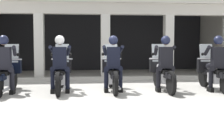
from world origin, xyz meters
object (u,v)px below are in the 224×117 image
object	(u,v)px
motorcycle_left	(61,74)
police_officer_center	(113,59)
motorcycle_far_right	(213,73)
police_officer_left	(60,59)
police_officer_right	(165,59)
police_officer_far_left	(4,59)
motorcycle_right	(162,73)
motorcycle_center	(112,73)
police_officer_far_right	(218,59)
motorcycle_far_left	(8,74)

from	to	relation	value
motorcycle_left	police_officer_center	bearing A→B (deg)	-13.03
police_officer_center	motorcycle_far_right	world-z (taller)	police_officer_center
police_officer_left	police_officer_center	distance (m)	1.47
police_officer_right	police_officer_far_left	bearing A→B (deg)	179.21
police_officer_far_left	motorcycle_right	xyz separation A→B (m)	(4.40, 0.24, -0.44)
motorcycle_center	police_officer_left	bearing A→B (deg)	-162.47
police_officer_far_left	motorcycle_center	distance (m)	2.99
police_officer_far_left	police_officer_center	world-z (taller)	same
motorcycle_left	police_officer_right	size ratio (longest dim) A/B	1.29
police_officer_far_left	police_officer_far_right	size ratio (longest dim) A/B	1.00
motorcycle_center	motorcycle_right	distance (m)	1.47
motorcycle_right	police_officer_far_right	size ratio (longest dim) A/B	1.29
motorcycle_far_right	motorcycle_left	bearing A→B (deg)	175.16
motorcycle_far_left	motorcycle_left	world-z (taller)	same
police_officer_far_left	motorcycle_left	distance (m)	1.57
police_officer_left	motorcycle_center	distance (m)	1.56
police_officer_far_left	police_officer_far_right	world-z (taller)	same
motorcycle_left	motorcycle_right	xyz separation A→B (m)	(2.94, -0.07, 0.00)
police_officer_right	motorcycle_far_left	bearing A→B (deg)	175.52
motorcycle_far_right	police_officer_far_left	bearing A→B (deg)	178.95
motorcycle_far_left	motorcycle_center	bearing A→B (deg)	9.90
motorcycle_far_left	police_officer_left	size ratio (longest dim) A/B	1.29
motorcycle_right	police_officer_far_right	world-z (taller)	police_officer_far_right
police_officer_left	motorcycle_center	world-z (taller)	police_officer_left
motorcycle_left	police_officer_center	xyz separation A→B (m)	(1.47, -0.28, 0.44)
motorcycle_left	motorcycle_center	world-z (taller)	same
police_officer_left	motorcycle_right	distance (m)	2.98
police_officer_left	police_officer_far_right	xyz separation A→B (m)	(4.40, -0.22, 0.00)
police_officer_left	police_officer_far_right	distance (m)	4.41
police_officer_left	police_officer_far_left	bearing A→B (deg)	179.03
motorcycle_far_left	police_officer_far_left	size ratio (longest dim) A/B	1.29
motorcycle_center	motorcycle_far_right	bearing A→B (deg)	2.09
motorcycle_left	motorcycle_right	world-z (taller)	same
motorcycle_left	motorcycle_far_right	bearing A→B (deg)	-5.10
police_officer_left	police_officer_right	distance (m)	2.94
motorcycle_left	police_officer_right	distance (m)	2.99
motorcycle_right	motorcycle_far_right	distance (m)	1.48
motorcycle_left	police_officer_far_right	size ratio (longest dim) A/B	1.29
police_officer_far_left	motorcycle_left	world-z (taller)	police_officer_far_left
motorcycle_left	motorcycle_far_right	distance (m)	4.41
police_officer_left	police_officer_center	bearing A→B (deg)	-2.08
motorcycle_far_left	motorcycle_left	size ratio (longest dim) A/B	1.00
police_officer_left	motorcycle_far_right	bearing A→B (deg)	-1.41
motorcycle_far_left	police_officer_far_left	distance (m)	0.52
police_officer_far_left	police_officer_center	bearing A→B (deg)	9.90
police_officer_left	police_officer_right	bearing A→B (deg)	-3.66
police_officer_center	motorcycle_right	world-z (taller)	police_officer_center
motorcycle_center	motorcycle_right	size ratio (longest dim) A/B	1.00
motorcycle_right	police_officer_far_right	xyz separation A→B (m)	(1.47, -0.43, 0.44)
motorcycle_right	motorcycle_far_right	xyz separation A→B (m)	(1.47, -0.15, 0.00)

